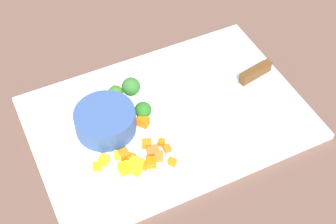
{
  "coord_description": "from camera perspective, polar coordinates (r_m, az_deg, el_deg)",
  "views": [
    {
      "loc": [
        -0.25,
        -0.52,
        0.7
      ],
      "look_at": [
        0.0,
        0.0,
        0.02
      ],
      "focal_mm": 53.27,
      "sensor_mm": 36.0,
      "label": 1
    }
  ],
  "objects": [
    {
      "name": "pepper_dice_1",
      "position": [
        0.82,
        -5.03,
        -6.44
      ],
      "size": [
        0.02,
        0.02,
        0.02
      ],
      "primitive_type": "cube",
      "rotation": [
        0.0,
        0.0,
        1.56
      ],
      "color": "yellow",
      "rests_on": "cutting_board"
    },
    {
      "name": "carrot_dice_0",
      "position": [
        0.88,
        -2.8,
        -1.23
      ],
      "size": [
        0.02,
        0.02,
        0.02
      ],
      "primitive_type": "cube",
      "rotation": [
        0.0,
        0.0,
        2.21
      ],
      "color": "orange",
      "rests_on": "cutting_board"
    },
    {
      "name": "carrot_dice_7",
      "position": [
        0.84,
        -1.72,
        -4.57
      ],
      "size": [
        0.02,
        0.02,
        0.01
      ],
      "primitive_type": "cube",
      "rotation": [
        0.0,
        0.0,
        2.92
      ],
      "color": "orange",
      "rests_on": "cutting_board"
    },
    {
      "name": "broccoli_floret_0",
      "position": [
        0.91,
        -5.99,
        2.17
      ],
      "size": [
        0.03,
        0.03,
        0.03
      ],
      "color": "#80BD56",
      "rests_on": "cutting_board"
    },
    {
      "name": "carrot_dice_5",
      "position": [
        0.83,
        -2.77,
        -6.22
      ],
      "size": [
        0.02,
        0.02,
        0.01
      ],
      "primitive_type": "cube",
      "rotation": [
        0.0,
        0.0,
        2.21
      ],
      "color": "orange",
      "rests_on": "cutting_board"
    },
    {
      "name": "broccoli_floret_2",
      "position": [
        0.89,
        -2.86,
        0.21
      ],
      "size": [
        0.03,
        0.03,
        0.03
      ],
      "color": "#81B659",
      "rests_on": "cutting_board"
    },
    {
      "name": "pepper_dice_2",
      "position": [
        0.84,
        -7.34,
        -5.45
      ],
      "size": [
        0.02,
        0.02,
        0.01
      ],
      "primitive_type": "cube",
      "rotation": [
        0.0,
        0.0,
        0.85
      ],
      "color": "yellow",
      "rests_on": "cutting_board"
    },
    {
      "name": "carrot_dice_8",
      "position": [
        0.85,
        -0.09,
        -4.2
      ],
      "size": [
        0.01,
        0.01,
        0.01
      ],
      "primitive_type": "cube",
      "rotation": [
        0.0,
        0.0,
        1.52
      ],
      "color": "orange",
      "rests_on": "cutting_board"
    },
    {
      "name": "cutting_board",
      "position": [
        0.9,
        0.0,
        -0.66
      ],
      "size": [
        0.49,
        0.33,
        0.01
      ],
      "primitive_type": "cube",
      "color": "white",
      "rests_on": "ground_plane"
    },
    {
      "name": "chef_knife",
      "position": [
        0.95,
        7.75,
        3.14
      ],
      "size": [
        0.3,
        0.07,
        0.02
      ],
      "rotation": [
        0.0,
        0.0,
        3.33
      ],
      "color": "silver",
      "rests_on": "cutting_board"
    },
    {
      "name": "pepper_dice_4",
      "position": [
        0.82,
        -3.76,
        -6.19
      ],
      "size": [
        0.03,
        0.03,
        0.02
      ],
      "primitive_type": "cube",
      "rotation": [
        0.0,
        0.0,
        2.23
      ],
      "color": "yellow",
      "rests_on": "cutting_board"
    },
    {
      "name": "carrot_dice_1",
      "position": [
        0.83,
        0.5,
        -5.75
      ],
      "size": [
        0.02,
        0.02,
        0.01
      ],
      "primitive_type": "cube",
      "rotation": [
        0.0,
        0.0,
        2.26
      ],
      "color": "orange",
      "rests_on": "cutting_board"
    },
    {
      "name": "prep_bowl",
      "position": [
        0.87,
        -7.19,
        -0.99
      ],
      "size": [
        0.11,
        0.11,
        0.04
      ],
      "primitive_type": "cylinder",
      "color": "#345390",
      "rests_on": "cutting_board"
    },
    {
      "name": "carrot_dice_4",
      "position": [
        0.84,
        -1.04,
        -5.12
      ],
      "size": [
        0.02,
        0.02,
        0.01
      ],
      "primitive_type": "cube",
      "rotation": [
        0.0,
        0.0,
        2.76
      ],
      "color": "orange",
      "rests_on": "cutting_board"
    },
    {
      "name": "carrot_dice_6",
      "position": [
        0.83,
        -1.94,
        -5.78
      ],
      "size": [
        0.02,
        0.02,
        0.01
      ],
      "primitive_type": "cube",
      "rotation": [
        0.0,
        0.0,
        1.18
      ],
      "color": "orange",
      "rests_on": "cutting_board"
    },
    {
      "name": "ground_plane",
      "position": [
        0.91,
        0.0,
        -0.9
      ],
      "size": [
        4.0,
        4.0,
        0.0
      ],
      "primitive_type": "plane",
      "color": "brown"
    },
    {
      "name": "carrot_dice_10",
      "position": [
        0.85,
        -2.44,
        -3.69
      ],
      "size": [
        0.02,
        0.02,
        0.01
      ],
      "primitive_type": "cube",
      "rotation": [
        0.0,
        0.0,
        2.74
      ],
      "color": "orange",
      "rests_on": "cutting_board"
    },
    {
      "name": "pepper_dice_0",
      "position": [
        0.84,
        -5.78,
        -4.94
      ],
      "size": [
        0.02,
        0.02,
        0.01
      ],
      "primitive_type": "cube",
      "rotation": [
        0.0,
        0.0,
        2.78
      ],
      "color": "yellow",
      "rests_on": "cutting_board"
    },
    {
      "name": "carrot_dice_9",
      "position": [
        0.84,
        -5.02,
        -4.9
      ],
      "size": [
        0.02,
        0.02,
        0.02
      ],
      "primitive_type": "cube",
      "rotation": [
        0.0,
        0.0,
        1.67
      ],
      "color": "orange",
      "rests_on": "cutting_board"
    },
    {
      "name": "carrot_dice_3",
      "position": [
        0.84,
        -4.26,
        -5.21
      ],
      "size": [
        0.02,
        0.02,
        0.01
      ],
      "primitive_type": "cube",
      "rotation": [
        0.0,
        0.0,
        0.76
      ],
      "color": "orange",
      "rests_on": "cutting_board"
    },
    {
      "name": "broccoli_floret_1",
      "position": [
        0.92,
        -4.25,
        2.9
      ],
      "size": [
        0.03,
        0.03,
        0.04
      ],
      "color": "#87AB69",
      "rests_on": "cutting_board"
    },
    {
      "name": "carrot_dice_2",
      "position": [
        0.85,
        -0.76,
        -3.53
      ],
      "size": [
        0.01,
        0.01,
        0.01
      ],
      "primitive_type": "cube",
      "rotation": [
        0.0,
        0.0,
        0.74
      ],
      "color": "orange",
      "rests_on": "cutting_board"
    },
    {
      "name": "pepper_dice_3",
      "position": [
        0.83,
        -8.09,
        -6.2
      ],
      "size": [
        0.02,
        0.02,
        0.01
      ],
      "primitive_type": "cube",
      "rotation": [
        0.0,
        0.0,
        1.3
      ],
      "color": "yellow",
      "rests_on": "cutting_board"
    }
  ]
}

